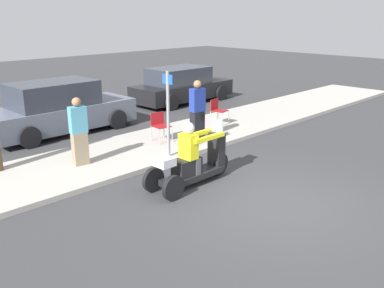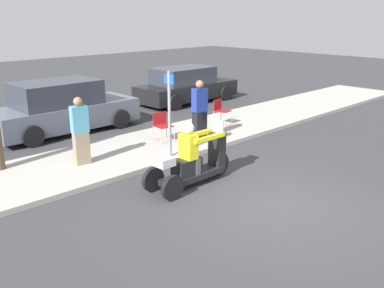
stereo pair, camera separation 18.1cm
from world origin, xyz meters
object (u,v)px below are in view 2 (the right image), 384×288
Objects in this scene: folding_chair_curbside at (220,109)px; parked_car_lot_far at (62,108)px; parked_car_lot_center at (186,86)px; spectator_by_tree at (80,132)px; spectator_far_back at (200,111)px; folding_chair_set_back at (162,124)px; street_sign at (169,111)px; motorcycle_trike at (192,163)px.

folding_chair_curbside is 0.18× the size of parked_car_lot_far.
folding_chair_curbside is 0.18× the size of parked_car_lot_center.
spectator_by_tree reaches higher than parked_car_lot_center.
spectator_far_back is 1.05× the size of spectator_by_tree.
spectator_far_back is at bearing -39.20° from folding_chair_set_back.
street_sign is at bearing -121.87° from folding_chair_set_back.
spectator_far_back reaches higher than spectator_by_tree.
parked_car_lot_far is at bearing 119.87° from spectator_far_back.
folding_chair_curbside is 3.77m from street_sign.
motorcycle_trike is 3.19m from spectator_far_back.
parked_car_lot_center is (4.68, 3.99, 0.08)m from folding_chair_set_back.
folding_chair_set_back is at bearing -66.50° from parked_car_lot_far.
parked_car_lot_center is 7.57m from street_sign.
folding_chair_set_back is at bearing 58.13° from street_sign.
motorcycle_trike is 1.38× the size of spectator_by_tree.
parked_car_lot_center is 6.14m from parked_car_lot_far.
folding_chair_set_back is (-0.85, 0.69, -0.34)m from spectator_far_back.
folding_chair_curbside is (5.38, 0.32, -0.30)m from spectator_by_tree.
spectator_by_tree is at bearing -150.65° from parked_car_lot_center.
parked_car_lot_far is at bearing 69.03° from spectator_by_tree.
motorcycle_trike is at bearing -132.20° from parked_car_lot_center.
street_sign is at bearing -81.85° from parked_car_lot_far.
parked_car_lot_far is at bearing -172.88° from parked_car_lot_center.
motorcycle_trike is 1.92m from street_sign.
spectator_by_tree is 8.48m from parked_car_lot_center.
spectator_far_back is at bearing -129.35° from parked_car_lot_center.
spectator_by_tree is 2.03× the size of folding_chair_set_back.
folding_chair_set_back is 0.18× the size of parked_car_lot_center.
parked_car_lot_center is (3.84, 4.68, -0.25)m from spectator_far_back.
spectator_by_tree reaches higher than folding_chair_curbside.
folding_chair_curbside is at bearing 24.81° from spectator_far_back.
spectator_far_back is 2.12× the size of folding_chair_set_back.
motorcycle_trike is 2.80× the size of folding_chair_set_back.
folding_chair_curbside is (1.82, 0.84, -0.34)m from spectator_far_back.
motorcycle_trike is 0.51× the size of parked_car_lot_center.
folding_chair_set_back is 0.37× the size of street_sign.
spectator_far_back is 0.79× the size of street_sign.
street_sign is (0.64, -4.46, 0.55)m from parked_car_lot_far.
parked_car_lot_center is (6.17, 6.81, 0.18)m from motorcycle_trike.
motorcycle_trike is at bearing -117.86° from folding_chair_set_back.
spectator_by_tree reaches higher than folding_chair_set_back.
motorcycle_trike is 0.50× the size of parked_car_lot_far.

